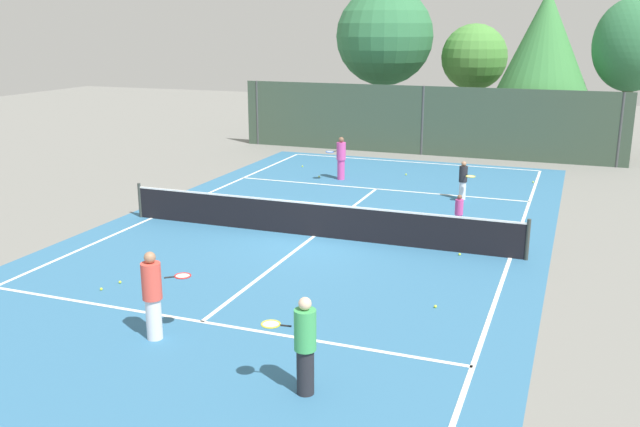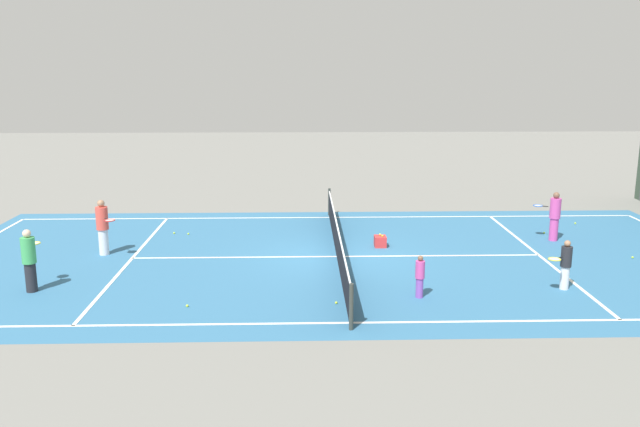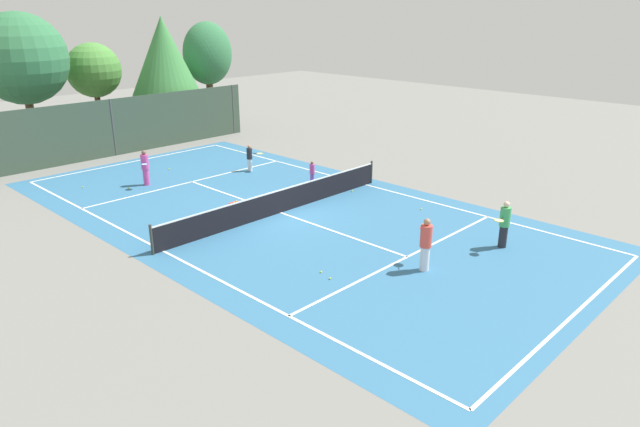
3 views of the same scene
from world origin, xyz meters
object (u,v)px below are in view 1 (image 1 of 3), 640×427
Objects in this scene: tennis_ball_1 at (406,174)px; tennis_ball_2 at (101,289)px; ball_crate at (297,214)px; tennis_ball_5 at (302,166)px; tennis_ball_7 at (460,254)px; player_0 at (459,213)px; player_3 at (304,345)px; tennis_ball_3 at (120,282)px; player_1 at (463,180)px; tennis_ball_6 at (319,177)px; player_4 at (153,294)px; tennis_ball_0 at (435,306)px; player_2 at (341,158)px; tennis_ball_4 at (533,182)px.

tennis_ball_1 is 1.00× the size of tennis_ball_2.
tennis_ball_5 is (-2.98, 7.78, -0.15)m from ball_crate.
player_0 is at bearing 101.00° from tennis_ball_7.
player_3 reaches higher than tennis_ball_5.
tennis_ball_3 is at bearing -145.62° from tennis_ball_7.
player_1 is at bearing 45.05° from ball_crate.
player_3 is at bearing -90.93° from player_1.
ball_crate is 6.72× the size of tennis_ball_1.
tennis_ball_6 is 1.00× the size of tennis_ball_7.
tennis_ball_6 is (-5.75, 15.85, -0.84)m from player_3.
tennis_ball_1 is at bearing 27.35° from tennis_ball_6.
tennis_ball_3 is (-5.96, 3.15, -0.84)m from player_3.
player_3 is 3.60m from player_4.
tennis_ball_2 and tennis_ball_5 have the same top height.
player_0 is 2.54× the size of ball_crate.
player_0 is 4.02m from player_1.
tennis_ball_1 is 1.00× the size of tennis_ball_5.
ball_crate is at bearing 135.10° from tennis_ball_0.
tennis_ball_2 is 0.54m from tennis_ball_3.
player_4 is at bearing -81.38° from tennis_ball_6.
tennis_ball_2 is (-1.27, -13.18, -0.84)m from player_2.
player_3 reaches higher than tennis_ball_3.
tennis_ball_0 is 15.71m from tennis_ball_5.
player_2 is 13.04m from tennis_ball_0.
tennis_ball_4 is (2.12, 3.64, -0.67)m from player_1.
tennis_ball_7 is (3.78, -9.45, 0.00)m from tennis_ball_1.
tennis_ball_0 is 1.00× the size of tennis_ball_7.
player_1 is 3.05× the size of ball_crate.
player_1 is at bearing -24.41° from tennis_ball_5.
player_3 is at bearing -94.28° from player_0.
tennis_ball_0 is 1.00× the size of tennis_ball_2.
tennis_ball_5 and tennis_ball_6 have the same top height.
tennis_ball_2 is (-7.39, -1.70, 0.00)m from tennis_ball_0.
ball_crate is 6.72× the size of tennis_ball_2.
tennis_ball_1 and tennis_ball_6 have the same top height.
player_0 is at bearing 46.42° from tennis_ball_3.
tennis_ball_7 is (7.28, 5.42, 0.00)m from tennis_ball_2.
tennis_ball_6 is at bearing -166.20° from tennis_ball_4.
player_1 reaches higher than tennis_ball_4.
tennis_ball_4 is (4.94, 0.36, 0.00)m from tennis_ball_1.
tennis_ball_7 is (8.35, -9.52, 0.00)m from tennis_ball_5.
tennis_ball_7 is at bearing -68.21° from tennis_ball_1.
tennis_ball_7 is at bearing -17.97° from ball_crate.
tennis_ball_0 is (1.30, 4.32, -0.84)m from player_3.
tennis_ball_5 is at bearing 179.16° from tennis_ball_1.
player_2 reaches higher than tennis_ball_7.
tennis_ball_6 is at bearing 164.56° from player_1.
tennis_ball_1 is at bearing 76.75° from tennis_ball_2.
player_2 is (-5.05, 1.60, 0.17)m from player_1.
player_2 is 9.85m from tennis_ball_7.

